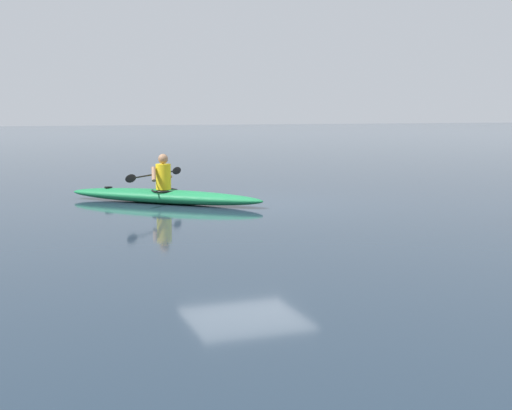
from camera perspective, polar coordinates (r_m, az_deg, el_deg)
The scene contains 3 objects.
ground_plane at distance 14.39m, azimuth -0.93°, elevation 0.02°, with size 160.00×160.00×0.00m, color #1E2D3D.
kayak at distance 14.73m, azimuth -7.79°, elevation 0.73°, with size 3.87×3.55×0.30m.
kayaker at distance 14.69m, azimuth -7.87°, elevation 2.58°, with size 1.59×1.77×0.76m.
Camera 1 is at (4.64, 13.48, 1.98)m, focal length 47.68 mm.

